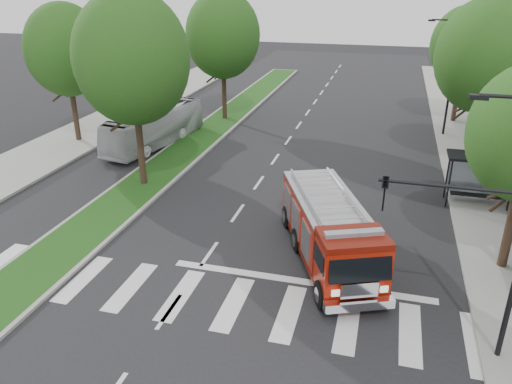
# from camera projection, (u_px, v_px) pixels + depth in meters

# --- Properties ---
(ground) EXTENTS (140.00, 140.00, 0.00)m
(ground) POSITION_uv_depth(u_px,v_px,m) (209.00, 254.00, 20.69)
(ground) COLOR black
(ground) RESTS_ON ground
(sidewalk_right) EXTENTS (5.00, 80.00, 0.15)m
(sidewalk_right) POSITION_uv_depth(u_px,v_px,m) (495.00, 191.00, 26.50)
(sidewalk_right) COLOR gray
(sidewalk_right) RESTS_ON ground
(sidewalk_left) EXTENTS (5.00, 80.00, 0.15)m
(sidewalk_left) POSITION_uv_depth(u_px,v_px,m) (55.00, 149.00, 32.99)
(sidewalk_left) COLOR gray
(sidewalk_left) RESTS_ON ground
(median) EXTENTS (3.00, 50.00, 0.15)m
(median) POSITION_uv_depth(u_px,v_px,m) (217.00, 126.00, 38.02)
(median) COLOR gray
(median) RESTS_ON ground
(bus_shelter) EXTENTS (3.20, 1.60, 2.61)m
(bus_shelter) POSITION_uv_depth(u_px,v_px,m) (481.00, 166.00, 24.39)
(bus_shelter) COLOR black
(bus_shelter) RESTS_ON ground
(tree_right_mid) EXTENTS (5.60, 5.60, 9.72)m
(tree_right_mid) POSITION_uv_depth(u_px,v_px,m) (486.00, 56.00, 27.71)
(tree_right_mid) COLOR black
(tree_right_mid) RESTS_ON ground
(tree_right_far) EXTENTS (5.00, 5.00, 8.73)m
(tree_right_far) POSITION_uv_depth(u_px,v_px,m) (465.00, 46.00, 36.82)
(tree_right_far) COLOR black
(tree_right_far) RESTS_ON ground
(tree_median_near) EXTENTS (5.80, 5.80, 10.16)m
(tree_median_near) POSITION_uv_depth(u_px,v_px,m) (132.00, 59.00, 24.71)
(tree_median_near) COLOR black
(tree_median_near) RESTS_ON ground
(tree_median_far) EXTENTS (5.60, 5.60, 9.72)m
(tree_median_far) POSITION_uv_depth(u_px,v_px,m) (223.00, 35.00, 37.22)
(tree_median_far) COLOR black
(tree_median_far) RESTS_ON ground
(tree_left_mid) EXTENTS (5.20, 5.20, 9.16)m
(tree_left_mid) POSITION_uv_depth(u_px,v_px,m) (66.00, 50.00, 32.20)
(tree_left_mid) COLOR black
(tree_left_mid) RESTS_ON ground
(streetlight_right_near) EXTENTS (4.08, 0.22, 8.00)m
(streetlight_right_near) POSITION_uv_depth(u_px,v_px,m) (494.00, 216.00, 13.42)
(streetlight_right_near) COLOR black
(streetlight_right_near) RESTS_ON ground
(streetlight_right_far) EXTENTS (2.11, 0.20, 8.00)m
(streetlight_right_far) POSITION_uv_depth(u_px,v_px,m) (450.00, 73.00, 34.10)
(streetlight_right_far) COLOR black
(streetlight_right_far) RESTS_ON ground
(fire_engine) EXTENTS (5.28, 8.25, 2.76)m
(fire_engine) POSITION_uv_depth(u_px,v_px,m) (329.00, 230.00, 19.80)
(fire_engine) COLOR #650F05
(fire_engine) RESTS_ON ground
(city_bus) EXTENTS (3.62, 9.35, 2.54)m
(city_bus) POSITION_uv_depth(u_px,v_px,m) (155.00, 127.00, 33.49)
(city_bus) COLOR silver
(city_bus) RESTS_ON ground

